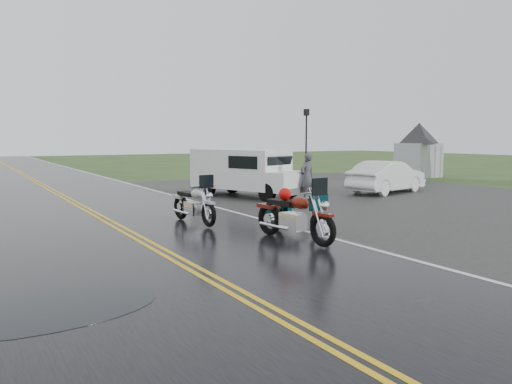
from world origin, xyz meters
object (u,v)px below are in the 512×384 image
visitor_center (419,136)px  person_at_van (307,178)px  motorcycle_teal (320,215)px  van_white (267,176)px  motorcycle_red (323,216)px  lamp_post_far_right (306,143)px  sedan_white (387,178)px  motorcycle_silver (209,204)px

visitor_center → person_at_van: size_ratio=9.07×
motorcycle_teal → van_white: van_white is taller
person_at_van → motorcycle_red: bearing=44.8°
van_white → lamp_post_far_right: size_ratio=1.20×
motorcycle_red → sedan_white: 11.35m
motorcycle_teal → person_at_van: size_ratio=1.06×
motorcycle_silver → van_white: size_ratio=0.46×
visitor_center → motorcycle_teal: (-16.30, -11.40, -1.85)m
visitor_center → motorcycle_teal: visitor_center is taller
lamp_post_far_right → person_at_van: bearing=-126.4°
motorcycle_red → motorcycle_silver: bearing=100.1°
visitor_center → motorcycle_red: 21.14m
motorcycle_silver → sedan_white: size_ratio=0.55×
motorcycle_teal → lamp_post_far_right: lamp_post_far_right is taller
visitor_center → sedan_white: visitor_center is taller
sedan_white → lamp_post_far_right: (2.36, 8.84, 1.36)m
motorcycle_teal → lamp_post_far_right: (10.59, 14.82, 1.47)m
motorcycle_teal → visitor_center: bearing=18.9°
motorcycle_teal → lamp_post_far_right: bearing=38.4°
motorcycle_teal → sedan_white: (8.23, 5.98, 0.12)m
motorcycle_red → person_at_van: size_ratio=1.36×
visitor_center → motorcycle_red: bearing=-143.9°
motorcycle_red → person_at_van: (4.47, 6.55, 0.17)m
sedan_white → lamp_post_far_right: bearing=-28.6°
visitor_center → motorcycle_silver: bearing=-153.3°
van_white → person_at_van: 1.49m
motorcycle_silver → lamp_post_far_right: (12.34, 12.50, 1.37)m
motorcycle_teal → lamp_post_far_right: size_ratio=0.46×
motorcycle_red → motorcycle_teal: motorcycle_red is taller
person_at_van → motorcycle_silver: bearing=19.4°
motorcycle_red → lamp_post_far_right: size_ratio=0.59×
sedan_white → motorcycle_silver: bearing=96.5°
motorcycle_red → motorcycle_teal: 1.25m
motorcycle_silver → van_white: (4.11, 3.74, 0.30)m
motorcycle_teal → motorcycle_red: bearing=-141.5°
motorcycle_red → van_white: 7.72m
visitor_center → motorcycle_red: size_ratio=6.66×
motorcycle_teal → van_white: size_ratio=0.39×
van_white → lamp_post_far_right: lamp_post_far_right is taller
motorcycle_silver → person_at_van: size_ratio=1.26×
van_white → visitor_center: bearing=0.3°
motorcycle_silver → person_at_van: bearing=26.9°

